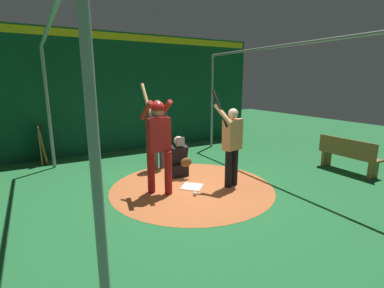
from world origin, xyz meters
name	(u,v)px	position (x,y,z in m)	size (l,w,h in m)	color
ground_plane	(192,187)	(0.00, 0.00, 0.00)	(25.01, 25.01, 0.00)	#216633
dirt_circle	(192,187)	(0.00, 0.00, 0.00)	(3.47, 3.47, 0.01)	#B76033
home_plate	(192,187)	(0.00, 0.00, 0.01)	(0.42, 0.42, 0.01)	white
batter	(158,138)	(-0.05, -0.73, 1.14)	(0.68, 0.49, 2.19)	maroon
catcher	(179,160)	(-0.80, 0.08, 0.38)	(0.58, 0.40, 0.97)	black
umpire	(158,131)	(-1.59, -0.09, 1.00)	(0.22, 0.49, 1.77)	#4C4C51
visitor	(232,142)	(0.33, 0.77, 0.97)	(0.55, 0.56, 2.05)	black
back_wall	(131,93)	(-4.04, 0.00, 1.85)	(0.22, 9.01, 3.68)	#0F472D
cage_frame	(192,84)	(0.00, 0.00, 2.17)	(6.10, 5.01, 3.07)	gray
bat_rack	(41,145)	(-3.79, -2.72, 0.49)	(0.94, 0.20, 1.05)	olive
bench	(348,155)	(0.97, 3.90, 0.43)	(1.45, 0.36, 0.85)	olive
baseball_0	(195,194)	(0.43, -0.18, 0.04)	(0.07, 0.07, 0.07)	white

